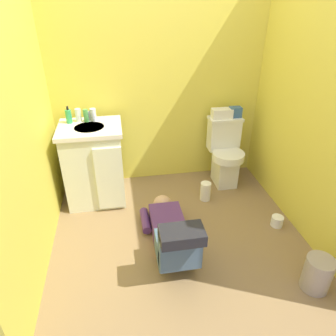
{
  "coord_description": "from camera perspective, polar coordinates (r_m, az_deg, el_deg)",
  "views": [
    {
      "loc": [
        -0.45,
        -2.1,
        1.91
      ],
      "look_at": [
        -0.01,
        0.43,
        0.45
      ],
      "focal_mm": 32.82,
      "sensor_mm": 36.0,
      "label": 1
    }
  ],
  "objects": [
    {
      "name": "bottle_green",
      "position": [
        3.13,
        -15.01,
        9.39
      ],
      "size": [
        0.05,
        0.05,
        0.12
      ],
      "primitive_type": "cylinder",
      "color": "#4DA24D",
      "rests_on": "vanity_cabinet"
    },
    {
      "name": "ground_plane",
      "position": [
        2.89,
        1.78,
        -12.29
      ],
      "size": [
        2.71,
        3.11,
        0.04
      ],
      "primitive_type": "cube",
      "color": "olive"
    },
    {
      "name": "toilet_paper_roll",
      "position": [
        3.1,
        19.6,
        -9.28
      ],
      "size": [
        0.11,
        0.11,
        0.1
      ],
      "primitive_type": "cylinder",
      "color": "white",
      "rests_on": "ground_plane"
    },
    {
      "name": "bottle_clear",
      "position": [
        3.13,
        -13.73,
        9.59
      ],
      "size": [
        0.06,
        0.06,
        0.12
      ],
      "primitive_type": "cylinder",
      "color": "silver",
      "rests_on": "vanity_cabinet"
    },
    {
      "name": "wall_left",
      "position": [
        2.32,
        -26.91,
        8.58
      ],
      "size": [
        0.08,
        2.11,
        2.4
      ],
      "primitive_type": "cube",
      "color": "#DCCD46",
      "rests_on": "ground_plane"
    },
    {
      "name": "paper_towel_roll",
      "position": [
        3.27,
        6.97,
        -4.3
      ],
      "size": [
        0.11,
        0.11,
        0.2
      ],
      "primitive_type": "cylinder",
      "color": "white",
      "rests_on": "ground_plane"
    },
    {
      "name": "toiletry_bag",
      "position": [
        3.43,
        12.39,
        10.12
      ],
      "size": [
        0.12,
        0.09,
        0.11
      ],
      "primitive_type": "cube",
      "color": "#33598C",
      "rests_on": "toilet"
    },
    {
      "name": "bottle_white",
      "position": [
        3.15,
        -16.32,
        9.41
      ],
      "size": [
        0.06,
        0.06,
        0.13
      ],
      "primitive_type": "cylinder",
      "color": "white",
      "rests_on": "vanity_cabinet"
    },
    {
      "name": "tissue_box",
      "position": [
        3.38,
        9.98,
        9.97
      ],
      "size": [
        0.22,
        0.11,
        0.1
      ],
      "primitive_type": "cube",
      "color": "silver",
      "rests_on": "toilet"
    },
    {
      "name": "vanity_cabinet",
      "position": [
        3.19,
        -13.48,
        0.81
      ],
      "size": [
        0.6,
        0.53,
        0.82
      ],
      "color": "silver",
      "rests_on": "ground_plane"
    },
    {
      "name": "wall_back",
      "position": [
        3.3,
        -1.81,
        17.2
      ],
      "size": [
        2.37,
        0.08,
        2.4
      ],
      "primitive_type": "cube",
      "color": "#DCCD46",
      "rests_on": "ground_plane"
    },
    {
      "name": "trash_can",
      "position": [
        2.6,
        25.97,
        -17.24
      ],
      "size": [
        0.2,
        0.2,
        0.27
      ],
      "primitive_type": "cylinder",
      "color": "gray",
      "rests_on": "ground_plane"
    },
    {
      "name": "wall_right",
      "position": [
        2.74,
        26.95,
        11.41
      ],
      "size": [
        0.08,
        2.11,
        2.4
      ],
      "primitive_type": "cube",
      "color": "#DCCD46",
      "rests_on": "ground_plane"
    },
    {
      "name": "soap_dispenser",
      "position": [
        3.14,
        -17.96,
        9.14
      ],
      "size": [
        0.06,
        0.06,
        0.17
      ],
      "color": "#33A05C",
      "rests_on": "vanity_cabinet"
    },
    {
      "name": "faucet",
      "position": [
        3.14,
        -14.41,
        9.32
      ],
      "size": [
        0.02,
        0.02,
        0.1
      ],
      "primitive_type": "cylinder",
      "color": "silver",
      "rests_on": "vanity_cabinet"
    },
    {
      "name": "toilet",
      "position": [
        3.48,
        10.54,
        2.78
      ],
      "size": [
        0.36,
        0.46,
        0.75
      ],
      "color": "white",
      "rests_on": "ground_plane"
    },
    {
      "name": "person_plumber",
      "position": [
        2.61,
        0.63,
        -11.98
      ],
      "size": [
        0.38,
        1.06,
        0.52
      ],
      "color": "#512D6B",
      "rests_on": "ground_plane"
    }
  ]
}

